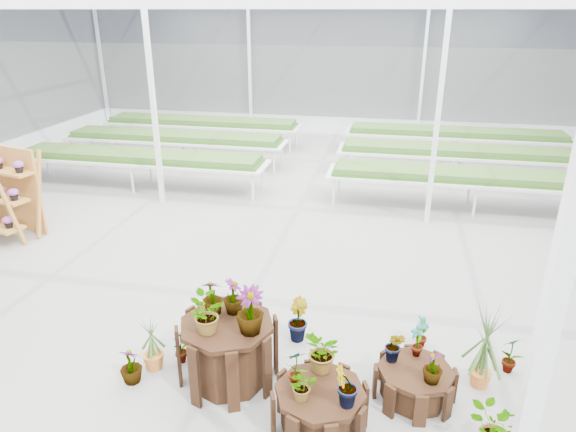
# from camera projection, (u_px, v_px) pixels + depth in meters

# --- Properties ---
(ground_plane) EXTENTS (24.00, 24.00, 0.00)m
(ground_plane) POSITION_uv_depth(u_px,v_px,m) (235.00, 306.00, 7.82)
(ground_plane) COLOR gray
(ground_plane) RESTS_ON ground
(greenhouse_shell) EXTENTS (18.00, 24.00, 4.50)m
(greenhouse_shell) POSITION_uv_depth(u_px,v_px,m) (229.00, 164.00, 6.97)
(greenhouse_shell) COLOR white
(greenhouse_shell) RESTS_ON ground
(steel_frame) EXTENTS (18.00, 24.00, 4.50)m
(steel_frame) POSITION_uv_depth(u_px,v_px,m) (229.00, 164.00, 6.97)
(steel_frame) COLOR silver
(steel_frame) RESTS_ON ground
(nursery_benches) EXTENTS (16.00, 7.00, 0.84)m
(nursery_benches) POSITION_uv_depth(u_px,v_px,m) (311.00, 156.00, 14.20)
(nursery_benches) COLOR silver
(nursery_benches) RESTS_ON ground
(plinth_tall) EXTENTS (1.53, 1.53, 0.79)m
(plinth_tall) POSITION_uv_depth(u_px,v_px,m) (228.00, 351.00, 6.15)
(plinth_tall) COLOR black
(plinth_tall) RESTS_ON ground
(plinth_mid) EXTENTS (1.28, 1.28, 0.52)m
(plinth_mid) POSITION_uv_depth(u_px,v_px,m) (320.00, 410.00, 5.43)
(plinth_mid) COLOR black
(plinth_mid) RESTS_ON ground
(plinth_low) EXTENTS (1.00, 1.00, 0.40)m
(plinth_low) POSITION_uv_depth(u_px,v_px,m) (414.00, 383.00, 5.90)
(plinth_low) COLOR black
(plinth_low) RESTS_ON ground
(nursery_plants) EXTENTS (4.82, 2.90, 1.36)m
(nursery_plants) POSITION_uv_depth(u_px,v_px,m) (304.00, 346.00, 6.01)
(nursery_plants) COLOR #375723
(nursery_plants) RESTS_ON ground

